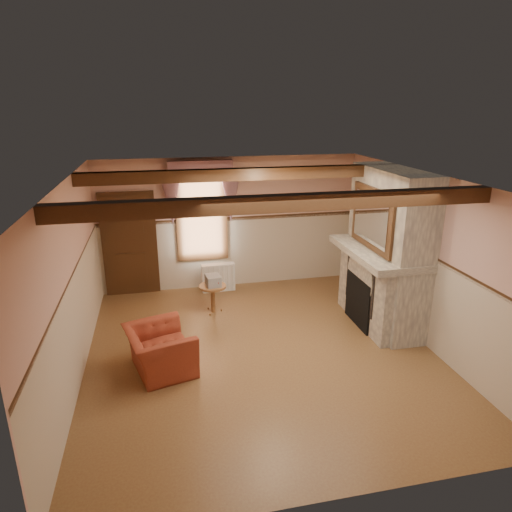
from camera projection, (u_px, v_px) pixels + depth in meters
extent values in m
cube|color=brown|center=(261.00, 352.00, 7.40)|extent=(5.50, 6.00, 0.01)
cube|color=silver|center=(262.00, 179.00, 6.51)|extent=(5.50, 6.00, 0.01)
cube|color=#CB9B8C|center=(230.00, 223.00, 9.73)|extent=(5.50, 0.02, 2.80)
cube|color=#CB9B8C|center=(334.00, 383.00, 4.17)|extent=(5.50, 0.02, 2.80)
cube|color=#CB9B8C|center=(71.00, 285.00, 6.40)|extent=(0.02, 6.00, 2.80)
cube|color=#CB9B8C|center=(424.00, 259.00, 7.50)|extent=(0.02, 6.00, 2.80)
cube|color=black|center=(362.00, 301.00, 8.21)|extent=(0.20, 0.95, 0.90)
imported|color=maroon|center=(160.00, 350.00, 6.79)|extent=(1.13, 1.23, 0.67)
cylinder|color=brown|center=(213.00, 299.00, 8.73)|extent=(0.69, 0.69, 0.55)
cube|color=#B7AD8C|center=(213.00, 280.00, 8.61)|extent=(0.29, 0.35, 0.20)
cube|color=silver|center=(218.00, 277.00, 9.74)|extent=(0.70, 0.20, 0.60)
imported|color=brown|center=(382.00, 248.00, 7.86)|extent=(0.36, 0.36, 0.09)
cube|color=black|center=(365.00, 234.00, 8.47)|extent=(0.14, 0.24, 0.20)
cylinder|color=gold|center=(368.00, 234.00, 8.32)|extent=(0.11, 0.11, 0.28)
cylinder|color=maroon|center=(391.00, 252.00, 7.53)|extent=(0.06, 0.06, 0.16)
cylinder|color=gold|center=(391.00, 253.00, 7.55)|extent=(0.06, 0.06, 0.12)
cube|color=gray|center=(388.00, 249.00, 8.00)|extent=(0.85, 2.00, 2.80)
cube|color=gray|center=(379.00, 252.00, 7.97)|extent=(1.05, 2.05, 0.12)
cube|color=silver|center=(372.00, 219.00, 7.74)|extent=(0.06, 1.44, 1.04)
cube|color=black|center=(130.00, 246.00, 9.36)|extent=(1.10, 0.10, 2.10)
cube|color=white|center=(202.00, 213.00, 9.50)|extent=(1.06, 0.08, 2.02)
cube|color=gray|center=(201.00, 185.00, 9.23)|extent=(1.30, 0.14, 1.40)
cube|color=black|center=(284.00, 203.00, 5.43)|extent=(5.50, 0.18, 0.20)
cube|color=black|center=(246.00, 174.00, 7.65)|extent=(5.50, 0.18, 0.20)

